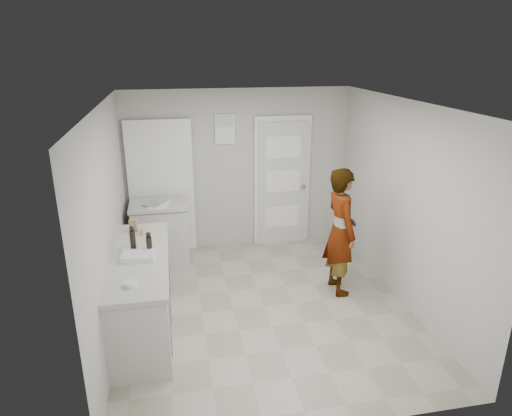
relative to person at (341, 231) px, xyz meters
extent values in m
plane|color=gray|center=(-1.05, -0.24, -0.84)|extent=(4.00, 4.00, 0.00)
plane|color=#B7B4AC|center=(-1.05, 1.76, 0.41)|extent=(3.50, 0.00, 3.50)
plane|color=#B7B4AC|center=(-1.05, -2.24, 0.41)|extent=(3.50, 0.00, 3.50)
plane|color=#B7B4AC|center=(-2.80, -0.24, 0.41)|extent=(0.00, 4.00, 4.00)
plane|color=#B7B4AC|center=(0.70, -0.24, 0.41)|extent=(0.00, 4.00, 4.00)
plane|color=silver|center=(-1.05, -0.24, 1.66)|extent=(4.00, 4.00, 0.00)
cube|color=silver|center=(-0.35, 1.69, 0.16)|extent=(0.80, 0.05, 2.00)
cube|color=white|center=(-0.35, 1.72, 0.19)|extent=(0.90, 0.04, 2.10)
sphere|color=#BA9047|center=(-0.02, 1.64, 0.11)|extent=(0.07, 0.07, 0.07)
cube|color=white|center=(-1.25, 1.73, 1.06)|extent=(0.30, 0.02, 0.45)
cube|color=black|center=(-2.25, 1.73, 0.18)|extent=(0.90, 0.05, 2.04)
cube|color=white|center=(-2.25, 1.70, 0.19)|extent=(0.98, 0.02, 2.10)
cube|color=silver|center=(-2.50, -0.44, -0.41)|extent=(0.60, 1.90, 0.86)
cube|color=black|center=(-2.50, -0.44, -0.80)|extent=(0.56, 1.86, 0.08)
cube|color=beige|center=(-2.50, -0.44, 0.06)|extent=(0.64, 1.96, 0.05)
cube|color=silver|center=(-2.30, 1.31, -0.41)|extent=(0.80, 0.55, 0.86)
cube|color=black|center=(-2.30, 1.31, -0.80)|extent=(0.75, 0.54, 0.08)
cube|color=beige|center=(-2.30, 1.31, 0.06)|extent=(0.84, 0.61, 0.05)
imported|color=silver|center=(0.00, 0.00, 0.00)|extent=(0.43, 0.63, 1.68)
cube|color=#9D794E|center=(-2.58, 0.28, 0.17)|extent=(0.11, 0.08, 0.16)
cylinder|color=tan|center=(-2.48, 0.16, 0.13)|extent=(0.06, 0.06, 0.09)
cylinder|color=black|center=(-2.38, -0.38, 0.18)|extent=(0.06, 0.06, 0.20)
sphere|color=black|center=(-2.38, -0.38, 0.31)|extent=(0.05, 0.05, 0.05)
cylinder|color=black|center=(-2.56, -0.27, 0.20)|extent=(0.06, 0.06, 0.24)
sphere|color=black|center=(-2.56, -0.27, 0.35)|extent=(0.05, 0.05, 0.05)
cube|color=silver|center=(-2.50, -0.51, 0.12)|extent=(0.37, 0.28, 0.06)
cube|color=silver|center=(-2.50, -0.51, 0.11)|extent=(0.32, 0.23, 0.05)
cylinder|color=silver|center=(-2.54, -1.11, 0.11)|extent=(0.12, 0.12, 0.05)
sphere|color=white|center=(-2.56, -1.12, 0.11)|extent=(0.04, 0.04, 0.04)
sphere|color=white|center=(-2.52, -1.10, 0.11)|extent=(0.04, 0.04, 0.04)
cube|color=white|center=(-2.30, 1.23, 0.09)|extent=(0.33, 0.39, 0.01)
camera|label=1|loc=(-2.09, -5.11, 2.25)|focal=32.00mm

